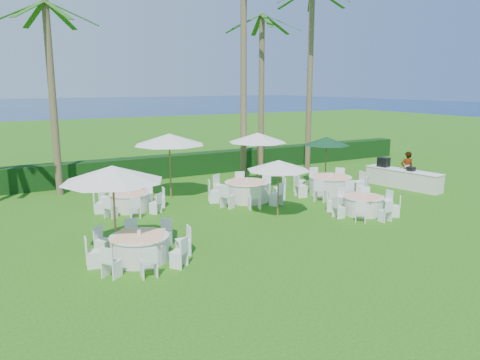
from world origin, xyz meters
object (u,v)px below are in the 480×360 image
at_px(umbrella_a, 112,174).
at_px(umbrella_b, 278,165).
at_px(umbrella_green, 327,141).
at_px(banquet_table_c, 363,205).
at_px(banquet_table_e, 247,191).
at_px(buffet_table, 402,178).
at_px(banquet_table_f, 330,185).
at_px(umbrella_d, 258,138).
at_px(umbrella_c, 169,139).
at_px(banquet_table_a, 140,247).
at_px(banquet_table_d, 130,201).
at_px(staff_person, 407,169).

xyz_separation_m(umbrella_a, umbrella_b, (6.59, 1.15, -0.48)).
bearing_deg(umbrella_green, banquet_table_c, -114.53).
relative_size(banquet_table_e, buffet_table, 0.86).
distance_m(banquet_table_c, banquet_table_f, 3.39).
xyz_separation_m(banquet_table_e, umbrella_d, (1.86, 2.17, 2.04)).
relative_size(banquet_table_c, buffet_table, 0.71).
xyz_separation_m(banquet_table_e, umbrella_a, (-6.82, -3.93, 2.06)).
xyz_separation_m(umbrella_a, umbrella_c, (4.09, 6.14, 0.15)).
relative_size(banquet_table_e, umbrella_b, 1.38).
xyz_separation_m(umbrella_c, buffet_table, (10.83, -3.66, -2.18)).
distance_m(banquet_table_f, umbrella_d, 4.22).
bearing_deg(banquet_table_a, umbrella_b, 17.12).
bearing_deg(banquet_table_c, banquet_table_d, 147.41).
distance_m(banquet_table_c, banquet_table_d, 9.42).
height_order(banquet_table_c, umbrella_a, umbrella_a).
xyz_separation_m(umbrella_b, umbrella_d, (2.09, 4.95, 0.46)).
bearing_deg(umbrella_green, umbrella_a, -157.36).
xyz_separation_m(banquet_table_f, umbrella_b, (-4.22, -1.92, 1.58)).
bearing_deg(banquet_table_a, buffet_table, 12.54).
relative_size(banquet_table_c, umbrella_d, 0.97).
bearing_deg(staff_person, banquet_table_a, 35.54).
xyz_separation_m(banquet_table_c, umbrella_green, (2.39, 5.24, 1.85)).
xyz_separation_m(banquet_table_c, staff_person, (5.51, 2.73, 0.52)).
relative_size(banquet_table_a, umbrella_b, 1.24).
distance_m(banquet_table_e, umbrella_a, 8.14).
height_order(banquet_table_a, banquet_table_d, banquet_table_a).
distance_m(umbrella_a, umbrella_d, 10.61).
distance_m(umbrella_b, umbrella_green, 6.83).
height_order(banquet_table_d, umbrella_d, umbrella_d).
bearing_deg(umbrella_d, banquet_table_c, -80.02).
distance_m(banquet_table_a, umbrella_green, 13.16).
relative_size(banquet_table_e, umbrella_green, 1.39).
height_order(banquet_table_f, umbrella_c, umbrella_c).
relative_size(banquet_table_e, staff_person, 1.91).
distance_m(umbrella_d, buffet_table, 7.50).
relative_size(banquet_table_d, umbrella_d, 0.99).
height_order(banquet_table_d, buffet_table, buffet_table).
bearing_deg(umbrella_b, buffet_table, 9.08).
bearing_deg(banquet_table_c, staff_person, 26.31).
xyz_separation_m(umbrella_c, umbrella_green, (8.07, -1.07, -0.44)).
relative_size(banquet_table_f, staff_person, 1.95).
bearing_deg(umbrella_a, banquet_table_c, -0.94).
height_order(banquet_table_c, staff_person, staff_person).
bearing_deg(banquet_table_e, umbrella_c, 140.95).
bearing_deg(umbrella_a, umbrella_d, 35.11).
height_order(banquet_table_a, umbrella_d, umbrella_d).
xyz_separation_m(banquet_table_f, umbrella_c, (-6.71, 3.07, 2.20)).
bearing_deg(umbrella_a, banquet_table_e, 29.98).
xyz_separation_m(banquet_table_e, umbrella_green, (5.35, 1.14, 1.77)).
bearing_deg(banquet_table_d, buffet_table, -10.53).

